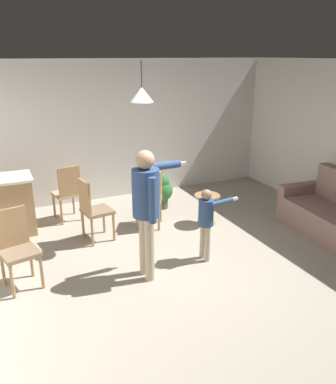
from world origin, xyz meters
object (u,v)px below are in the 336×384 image
at_px(person_child, 206,217).
at_px(spare_remote_on_table, 208,194).
at_px(person_adult, 147,201).
at_px(dining_chair_centre_back, 93,208).
at_px(dining_chair_by_counter, 17,246).
at_px(potted_plant_corner, 161,189).
at_px(side_table_by_couch, 207,206).
at_px(couch_floral, 335,216).
at_px(dining_chair_spare, 68,191).
at_px(dining_chair_near_wall, 153,196).

xyz_separation_m(person_child, spare_remote_on_table, (0.65, 1.10, -0.12)).
distance_m(person_adult, dining_chair_centre_back, 1.47).
height_order(dining_chair_by_counter, potted_plant_corner, dining_chair_by_counter).
relative_size(side_table_by_couch, person_child, 0.49).
height_order(potted_plant_corner, spare_remote_on_table, potted_plant_corner).
height_order(person_adult, dining_chair_centre_back, person_adult).
xyz_separation_m(person_adult, potted_plant_corner, (1.14, 2.18, -0.69)).
bearing_deg(side_table_by_couch, couch_floral, -37.21).
relative_size(side_table_by_couch, spare_remote_on_table, 4.00).
relative_size(person_adult, dining_chair_centre_back, 1.70).
relative_size(dining_chair_by_counter, spare_remote_on_table, 7.69).
distance_m(person_child, dining_chair_by_counter, 2.48).
xyz_separation_m(side_table_by_couch, dining_chair_centre_back, (-1.93, 0.15, 0.22)).
height_order(couch_floral, spare_remote_on_table, couch_floral).
bearing_deg(dining_chair_spare, dining_chair_centre_back, -88.61).
xyz_separation_m(dining_chair_centre_back, dining_chair_spare, (-0.20, 0.95, 0.00)).
distance_m(person_adult, dining_chair_by_counter, 1.69).
bearing_deg(dining_chair_centre_back, dining_chair_by_counter, -62.96).
height_order(person_adult, spare_remote_on_table, person_adult).
distance_m(dining_chair_by_counter, dining_chair_spare, 2.05).
height_order(person_child, dining_chair_spare, person_child).
distance_m(side_table_by_couch, dining_chair_spare, 2.41).
xyz_separation_m(couch_floral, dining_chair_by_counter, (-4.73, 0.54, 0.21)).
xyz_separation_m(side_table_by_couch, spare_remote_on_table, (0.01, 0.00, 0.21)).
xyz_separation_m(couch_floral, dining_chair_spare, (-3.77, 2.35, 0.21)).
distance_m(couch_floral, dining_chair_by_counter, 4.77).
distance_m(side_table_by_couch, person_child, 1.31).
bearing_deg(dining_chair_centre_back, side_table_by_couch, 76.03).
bearing_deg(dining_chair_spare, person_child, -66.26).
xyz_separation_m(dining_chair_by_counter, spare_remote_on_table, (3.10, 0.71, -0.01)).
relative_size(person_child, spare_remote_on_table, 8.09).
distance_m(couch_floral, potted_plant_corner, 3.05).
bearing_deg(dining_chair_spare, dining_chair_near_wall, -43.31).
xyz_separation_m(couch_floral, dining_chair_centre_back, (-3.57, 1.40, 0.21)).
bearing_deg(dining_chair_spare, spare_remote_on_table, -37.57).
distance_m(person_adult, dining_chair_spare, 2.41).
bearing_deg(dining_chair_centre_back, spare_remote_on_table, 76.05).
relative_size(person_child, dining_chair_by_counter, 1.05).
height_order(dining_chair_by_counter, dining_chair_near_wall, same).
height_order(dining_chair_near_wall, spare_remote_on_table, dining_chair_near_wall).
distance_m(person_child, spare_remote_on_table, 1.28).
distance_m(person_child, dining_chair_spare, 2.66).
bearing_deg(potted_plant_corner, person_child, -96.25).
distance_m(person_adult, person_child, 0.99).
bearing_deg(couch_floral, potted_plant_corner, 47.34).
xyz_separation_m(person_adult, person_child, (0.91, 0.08, -0.40)).
height_order(person_adult, dining_chair_by_counter, person_adult).
height_order(person_adult, dining_chair_spare, person_adult).
xyz_separation_m(dining_chair_near_wall, spare_remote_on_table, (0.88, -0.28, -0.01)).
distance_m(side_table_by_couch, spare_remote_on_table, 0.21).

